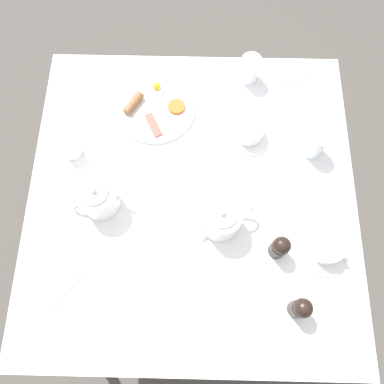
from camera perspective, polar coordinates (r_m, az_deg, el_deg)
ground_plane at (r=1.95m, az=-0.00°, el=-7.75°), size 8.00×8.00×0.00m
table at (r=1.27m, az=-0.00°, el=-1.36°), size 1.05×1.07×0.77m
breakfast_plate at (r=1.34m, az=-5.73°, el=12.83°), size 0.28×0.28×0.04m
teapot_near at (r=1.12m, az=4.56°, el=-4.08°), size 0.21×0.12×0.13m
teapot_far at (r=1.17m, az=-14.20°, el=-0.83°), size 0.21×0.12×0.13m
teacup_with_saucer_left at (r=1.20m, az=19.86°, el=-8.21°), size 0.16×0.16×0.06m
teacup_with_saucer_right at (r=1.28m, az=8.77°, el=9.02°), size 0.16×0.16×0.06m
water_glass_tall at (r=1.28m, az=18.26°, el=7.11°), size 0.07×0.07×0.10m
water_glass_short at (r=1.39m, az=8.82°, el=18.03°), size 0.07×0.07×0.10m
creamer_jug at (r=1.29m, az=-17.90°, el=6.30°), size 0.08×0.06×0.07m
pepper_grinder at (r=1.13m, az=13.24°, el=-8.19°), size 0.05×0.05×0.11m
salt_grinder at (r=1.12m, az=16.22°, el=-16.67°), size 0.05×0.05×0.11m
fork_by_plate at (r=1.14m, az=-4.25°, el=-18.72°), size 0.13×0.15×0.00m
knife_by_plate at (r=1.20m, az=-18.50°, el=-13.87°), size 0.13×0.16×0.00m
spoon_for_tea at (r=1.45m, az=15.36°, el=15.92°), size 0.14×0.07×0.00m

